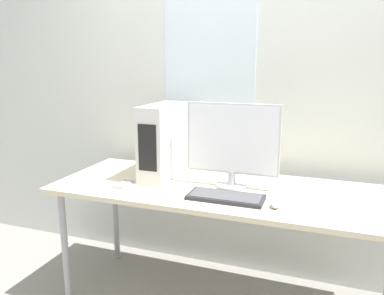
{
  "coord_description": "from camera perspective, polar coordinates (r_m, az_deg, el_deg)",
  "views": [
    {
      "loc": [
        0.51,
        -1.62,
        1.47
      ],
      "look_at": [
        -0.21,
        0.37,
        0.99
      ],
      "focal_mm": 35.0,
      "sensor_mm": 36.0,
      "label": 1
    }
  ],
  "objects": [
    {
      "name": "wall_back",
      "position": [
        2.55,
        8.45,
        9.96
      ],
      "size": [
        8.0,
        0.07,
        2.7
      ],
      "color": "silver",
      "rests_on": "ground_plane"
    },
    {
      "name": "desk",
      "position": [
        2.19,
        5.28,
        -7.5
      ],
      "size": [
        2.02,
        0.74,
        0.77
      ],
      "color": "beige",
      "rests_on": "ground_plane"
    },
    {
      "name": "pc_tower",
      "position": [
        2.35,
        -4.43,
        1.05
      ],
      "size": [
        0.16,
        0.44,
        0.46
      ],
      "color": "silver",
      "rests_on": "desk"
    },
    {
      "name": "monitor_main",
      "position": [
        2.13,
        6.19,
        0.69
      ],
      "size": [
        0.53,
        0.18,
        0.49
      ],
      "color": "#B7B7BC",
      "rests_on": "desk"
    },
    {
      "name": "keyboard",
      "position": [
        2.0,
        5.17,
        -7.51
      ],
      "size": [
        0.4,
        0.18,
        0.02
      ],
      "color": "#28282D",
      "rests_on": "desk"
    },
    {
      "name": "mouse",
      "position": [
        1.93,
        12.67,
        -8.37
      ],
      "size": [
        0.05,
        0.1,
        0.03
      ],
      "color": "#B2B2B7",
      "rests_on": "desk"
    },
    {
      "name": "cell_phone",
      "position": [
        2.26,
        -10.36,
        -5.51
      ],
      "size": [
        0.07,
        0.15,
        0.01
      ],
      "rotation": [
        0.0,
        0.0,
        0.04
      ],
      "color": "#99999E",
      "rests_on": "desk"
    }
  ]
}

